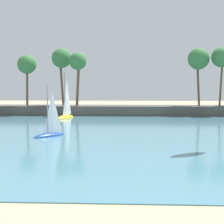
{
  "coord_description": "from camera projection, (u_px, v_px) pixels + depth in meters",
  "views": [
    {
      "loc": [
        1.91,
        -9.16,
        5.34
      ],
      "look_at": [
        0.85,
        12.7,
        3.81
      ],
      "focal_mm": 57.54,
      "sensor_mm": 36.0,
      "label": 1
    }
  ],
  "objects": [
    {
      "name": "palm_headland",
      "position": [
        120.0,
        97.0,
        67.83
      ],
      "size": [
        90.9,
        6.54,
        12.87
      ],
      "color": "#514C47",
      "rests_on": "ground"
    },
    {
      "name": "sailboat_mid_bay",
      "position": [
        50.0,
        131.0,
        38.51
      ],
      "size": [
        3.44,
        4.0,
        5.92
      ],
      "color": "#234793",
      "rests_on": "sea"
    },
    {
      "name": "sea",
      "position": [
        118.0,
        118.0,
        62.13
      ],
      "size": [
        220.0,
        91.88,
        0.06
      ],
      "primitive_type": "cube",
      "color": "teal",
      "rests_on": "ground"
    },
    {
      "name": "sailboat_near_shore",
      "position": [
        66.0,
        114.0,
        61.1
      ],
      "size": [
        2.9,
        6.05,
        8.43
      ],
      "color": "yellow",
      "rests_on": "sea"
    }
  ]
}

